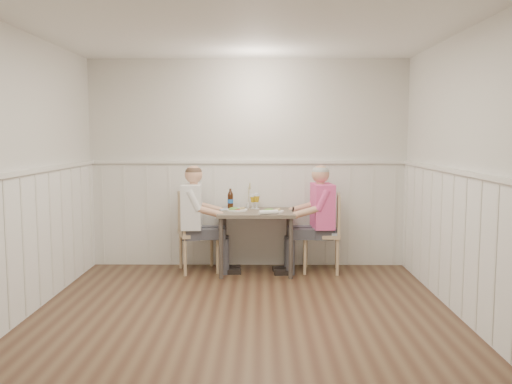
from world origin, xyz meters
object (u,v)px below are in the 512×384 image
(man_in_pink, at_px, (319,227))
(beer_bottle, at_px, (230,200))
(chair_left, at_px, (194,229))
(dining_table, at_px, (256,219))
(grass_vase, at_px, (248,196))
(chair_right, at_px, (326,230))
(diner_cream, at_px, (195,227))

(man_in_pink, distance_m, beer_bottle, 1.13)
(chair_left, bearing_deg, man_in_pink, -1.36)
(chair_left, height_order, man_in_pink, man_in_pink)
(dining_table, distance_m, beer_bottle, 0.43)
(dining_table, height_order, grass_vase, grass_vase)
(chair_left, xyz_separation_m, man_in_pink, (1.51, -0.04, 0.03))
(beer_bottle, height_order, grass_vase, grass_vase)
(beer_bottle, relative_size, grass_vase, 0.74)
(man_in_pink, height_order, grass_vase, man_in_pink)
(chair_left, relative_size, man_in_pink, 0.73)
(man_in_pink, relative_size, grass_vase, 3.93)
(dining_table, height_order, beer_bottle, beer_bottle)
(man_in_pink, bearing_deg, grass_vase, 164.24)
(dining_table, xyz_separation_m, beer_bottle, (-0.32, 0.19, 0.21))
(man_in_pink, height_order, beer_bottle, man_in_pink)
(chair_right, bearing_deg, grass_vase, 168.30)
(dining_table, xyz_separation_m, grass_vase, (-0.10, 0.25, 0.25))
(chair_left, height_order, beer_bottle, beer_bottle)
(dining_table, distance_m, chair_left, 0.77)
(chair_right, bearing_deg, man_in_pink, -155.29)
(dining_table, height_order, chair_right, chair_right)
(chair_right, distance_m, man_in_pink, 0.11)
(dining_table, xyz_separation_m, chair_left, (-0.76, 0.04, -0.12))
(chair_left, relative_size, diner_cream, 0.73)
(chair_right, distance_m, diner_cream, 1.58)
(man_in_pink, xyz_separation_m, diner_cream, (-1.49, -0.03, -0.00))
(man_in_pink, relative_size, beer_bottle, 5.28)
(diner_cream, distance_m, grass_vase, 0.77)
(chair_right, bearing_deg, chair_left, -179.69)
(chair_right, relative_size, grass_vase, 2.82)
(dining_table, bearing_deg, grass_vase, 112.65)
(beer_bottle, bearing_deg, grass_vase, 15.70)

